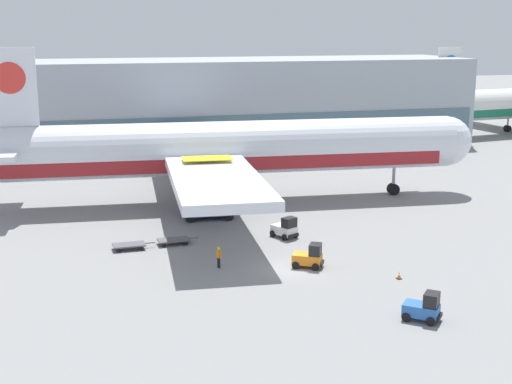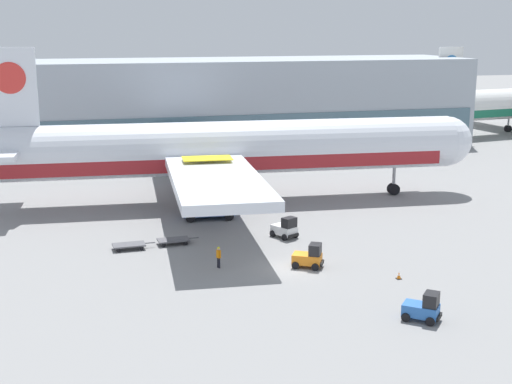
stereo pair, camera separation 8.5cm
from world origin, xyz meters
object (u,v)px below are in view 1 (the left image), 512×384
baggage_tug_far (309,257)px  ground_crew_near (219,255)px  baggage_tug_foreground (424,308)px  baggage_dolly_second (174,240)px  airplane_main (217,150)px  scissor_lift_loader (208,196)px  traffic_cone_near (399,275)px  baggage_tug_mid (286,228)px  baggage_dolly_lead (129,245)px

baggage_tug_far → ground_crew_near: bearing=-164.1°
baggage_tug_foreground → baggage_tug_far: (-3.80, 12.11, 0.00)m
baggage_dolly_second → ground_crew_near: 7.77m
airplane_main → baggage_tug_far: size_ratio=20.63×
scissor_lift_loader → traffic_cone_near: 24.20m
baggage_tug_foreground → traffic_cone_near: bearing=115.8°
scissor_lift_loader → baggage_tug_far: size_ratio=2.20×
baggage_tug_foreground → airplane_main: bearing=140.8°
airplane_main → baggage_tug_far: 23.97m
baggage_tug_far → baggage_dolly_second: size_ratio=0.76×
scissor_lift_loader → baggage_tug_mid: scissor_lift_loader is taller
airplane_main → baggage_tug_mid: airplane_main is taller
scissor_lift_loader → traffic_cone_near: (10.75, -21.58, -2.03)m
baggage_dolly_second → baggage_tug_far: bearing=-45.3°
airplane_main → baggage_dolly_lead: size_ratio=15.57×
baggage_tug_mid → ground_crew_near: bearing=-76.3°
baggage_dolly_lead → airplane_main: bearing=50.9°
airplane_main → traffic_cone_near: 29.49m
scissor_lift_loader → baggage_tug_mid: size_ratio=2.21×
baggage_dolly_lead → ground_crew_near: bearing=-48.5°
airplane_main → baggage_dolly_lead: airplane_main is taller
baggage_dolly_lead → ground_crew_near: ground_crew_near is taller
baggage_tug_foreground → baggage_tug_far: 12.69m
airplane_main → baggage_dolly_second: 16.81m
baggage_tug_far → baggage_dolly_second: baggage_tug_far is taller
baggage_tug_foreground → baggage_tug_far: bearing=147.8°
airplane_main → baggage_dolly_second: size_ratio=15.57×
ground_crew_near → baggage_dolly_second: bearing=-4.1°
baggage_tug_foreground → baggage_dolly_lead: baggage_tug_foreground is taller
baggage_tug_mid → baggage_dolly_lead: (-14.30, 0.11, -0.49)m
airplane_main → traffic_cone_near: bearing=-68.5°
airplane_main → baggage_dolly_second: bearing=-111.8°
baggage_tug_far → traffic_cone_near: baggage_tug_far is taller
scissor_lift_loader → baggage_tug_foreground: scissor_lift_loader is taller
baggage_dolly_lead → baggage_tug_far: bearing=-34.4°
scissor_lift_loader → baggage_dolly_lead: 12.43m
traffic_cone_near → baggage_tug_mid: bearing=112.0°
ground_crew_near → traffic_cone_near: bearing=-138.8°
scissor_lift_loader → baggage_dolly_second: 9.62m
baggage_tug_foreground → baggage_dolly_second: bearing=163.0°
ground_crew_near → baggage_dolly_lead: bearing=20.4°
baggage_tug_mid → baggage_dolly_lead: bearing=-117.7°
baggage_tug_far → traffic_cone_near: (5.81, -4.40, -0.60)m
airplane_main → baggage_dolly_lead: bearing=-122.3°
airplane_main → baggage_tug_mid: (3.28, -14.85, -4.96)m
baggage_tug_far → ground_crew_near: size_ratio=1.58×
airplane_main → baggage_tug_foreground: size_ratio=20.90×
baggage_tug_far → airplane_main: bearing=126.0°
airplane_main → baggage_dolly_lead: 19.19m
baggage_tug_mid → baggage_tug_far: same height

